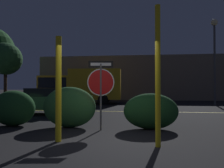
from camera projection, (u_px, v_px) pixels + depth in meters
The scene contains 13 objects.
ground_plane at pixel (104, 146), 5.26m from camera, with size 260.00×260.00×0.00m, color black.
road_center_stripe at pixel (124, 111), 12.75m from camera, with size 42.41×0.12×0.01m, color gold.
stop_sign at pixel (101, 82), 7.18m from camera, with size 0.89×0.14×2.28m.
yellow_pole_left at pixel (58, 89), 5.68m from camera, with size 0.15×0.15×2.74m, color yellow.
yellow_pole_right at pixel (158, 76), 5.18m from camera, with size 0.13×0.13×3.37m, color yellow.
hedge_bush_1 at pixel (13, 108), 7.96m from camera, with size 1.62×1.02×1.29m, color #19421E.
hedge_bush_2 at pixel (69, 107), 7.67m from camera, with size 1.88×0.85×1.42m, color #285B2D.
hedge_bush_3 at pixel (151, 111), 7.33m from camera, with size 1.83×0.85×1.21m, color #19421E.
passing_car_2 at pixel (46, 101), 11.52m from camera, with size 4.80×2.05×1.37m.
delivery_truck at pixel (80, 85), 19.24m from camera, with size 7.19×2.74×2.99m.
street_lamp at pixel (215, 44), 17.64m from camera, with size 0.54×0.54×6.96m.
tree_2 at pixel (6, 59), 22.11m from camera, with size 3.26×3.26×5.96m.
building_backdrop at pixel (153, 78), 25.64m from camera, with size 26.44×3.34×5.02m, color #7A6B5B.
Camera 1 is at (0.82, -5.22, 1.40)m, focal length 35.00 mm.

